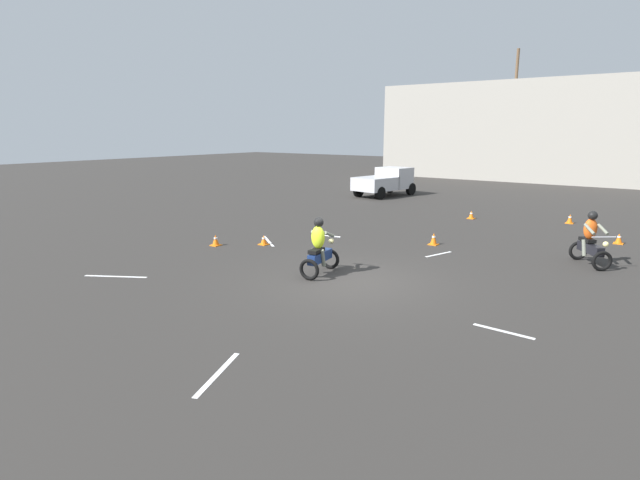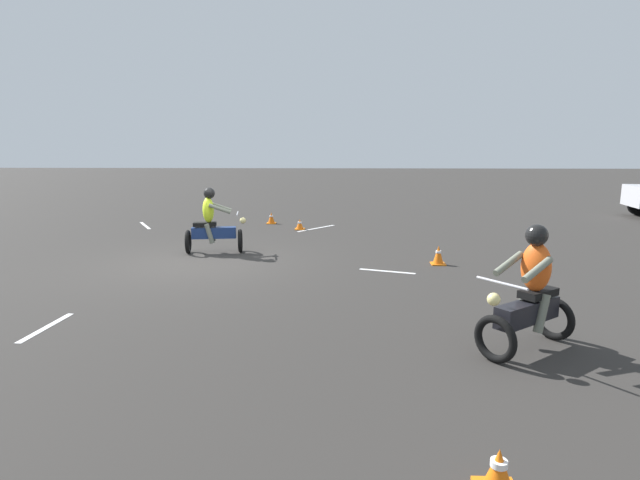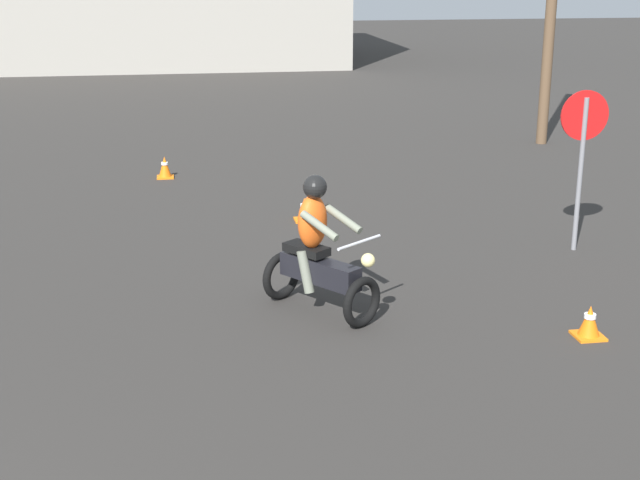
# 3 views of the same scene
# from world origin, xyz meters

# --- Properties ---
(motorcycle_rider_background) EXTENTS (1.33, 1.48, 1.66)m
(motorcycle_rider_background) POSITION_xyz_m (4.92, 5.69, 0.73)
(motorcycle_rider_background) COLOR black
(motorcycle_rider_background) RESTS_ON ground
(stop_sign) EXTENTS (0.70, 0.08, 2.30)m
(stop_sign) POSITION_xyz_m (8.96, 7.47, 1.63)
(stop_sign) COLOR slate
(stop_sign) RESTS_ON ground
(traffic_cone_near_right) EXTENTS (0.32, 0.32, 0.38)m
(traffic_cone_near_right) POSITION_xyz_m (5.33, 9.58, 0.18)
(traffic_cone_near_right) COLOR orange
(traffic_cone_near_right) RESTS_ON ground
(traffic_cone_mid_center) EXTENTS (0.32, 0.32, 0.42)m
(traffic_cone_mid_center) POSITION_xyz_m (3.11, 12.98, 0.20)
(traffic_cone_mid_center) COLOR orange
(traffic_cone_mid_center) RESTS_ON ground
(traffic_cone_far_center) EXTENTS (0.32, 0.32, 0.37)m
(traffic_cone_far_center) POSITION_xyz_m (7.76, 4.45, 0.18)
(traffic_cone_far_center) COLOR orange
(traffic_cone_far_center) RESTS_ON ground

